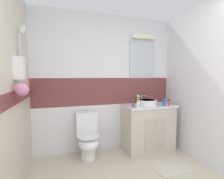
% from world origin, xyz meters
% --- Properties ---
extents(wall_back_tiled, '(3.20, 0.20, 2.50)m').
position_xyz_m(wall_back_tiled, '(0.01, 2.45, 1.26)').
color(wall_back_tiled, white).
rests_on(wall_back_tiled, ground_plane).
extents(wall_right_plain, '(0.10, 3.48, 2.50)m').
position_xyz_m(wall_right_plain, '(1.35, 1.20, 1.25)').
color(wall_right_plain, white).
rests_on(wall_right_plain, ground_plane).
extents(vanity_cabinet, '(0.92, 0.54, 0.85)m').
position_xyz_m(vanity_cabinet, '(0.72, 2.14, 0.43)').
color(vanity_cabinet, beige).
rests_on(vanity_cabinet, ground_plane).
extents(sink_basin, '(0.37, 0.41, 0.16)m').
position_xyz_m(sink_basin, '(0.72, 2.18, 0.90)').
color(sink_basin, white).
rests_on(sink_basin, vanity_cabinet).
extents(toilet, '(0.37, 0.50, 0.78)m').
position_xyz_m(toilet, '(-0.40, 2.16, 0.36)').
color(toilet, white).
rests_on(toilet, ground_plane).
extents(toothbrush_cup, '(0.07, 0.07, 0.22)m').
position_xyz_m(toothbrush_cup, '(0.45, 2.00, 0.91)').
color(toothbrush_cup, white).
rests_on(toothbrush_cup, vanity_cabinet).
extents(soap_dispenser, '(0.05, 0.05, 0.18)m').
position_xyz_m(soap_dispenser, '(0.96, 1.98, 0.92)').
color(soap_dispenser, '#2659B2').
rests_on(soap_dispenser, vanity_cabinet).
extents(toothpaste_tube_upright, '(0.03, 0.03, 0.18)m').
position_xyz_m(toothpaste_tube_upright, '(0.36, 2.02, 0.93)').
color(toothpaste_tube_upright, '#4C4C51').
rests_on(toothpaste_tube_upright, vanity_cabinet).
extents(perfume_flask_small, '(0.04, 0.03, 0.11)m').
position_xyz_m(perfume_flask_small, '(1.07, 1.99, 0.90)').
color(perfume_flask_small, '#D84C33').
rests_on(perfume_flask_small, vanity_cabinet).
extents(bath_mat, '(0.55, 0.40, 0.01)m').
position_xyz_m(bath_mat, '(0.77, 1.50, 0.01)').
color(bath_mat, beige).
rests_on(bath_mat, ground_plane).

